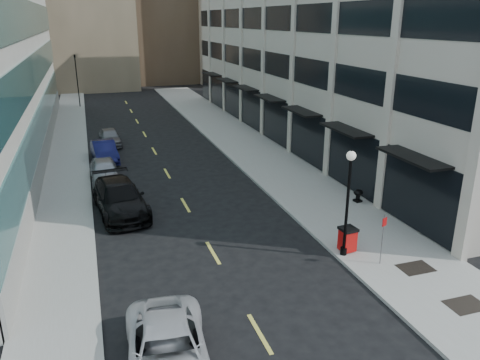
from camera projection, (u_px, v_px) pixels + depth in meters
sidewalk_right at (270, 162)px, 33.98m from camera, size 5.00×80.00×0.15m
sidewalk_left at (66, 182)px, 29.85m from camera, size 3.00×80.00×0.15m
building_right at (344, 31)px, 40.13m from camera, size 15.30×46.50×18.25m
skyline_tan_far at (17, 12)px, 76.15m from camera, size 12.00×14.00×22.00m
skyline_stone at (226, 18)px, 75.14m from camera, size 10.00×14.00×20.00m
grate_mid at (466, 305)px, 16.92m from camera, size 1.40×1.00×0.01m
grate_far at (416, 268)px, 19.44m from camera, size 1.40×1.00×0.01m
road_centerline at (175, 188)px, 29.10m from camera, size 0.15×68.20×0.01m
traffic_signal at (75, 58)px, 53.44m from camera, size 0.66×0.66×6.98m
car_white_van at (168, 353)px, 13.66m from camera, size 2.92×5.46×1.46m
car_black_pickup at (120, 198)px, 25.08m from camera, size 3.02×6.11×1.71m
car_silver_sedan at (104, 171)px, 29.88m from camera, size 1.86×4.43×1.50m
car_blue_sedan at (104, 151)px, 34.27m from camera, size 1.94×4.64×1.49m
car_grey_sedan at (110, 137)px, 38.68m from camera, size 1.83×4.19×1.40m
trash_bin at (347, 238)px, 20.69m from camera, size 0.76×0.82×1.13m
lamppost at (348, 194)px, 19.65m from camera, size 0.40×0.40×4.82m
sign_post at (383, 232)px, 19.31m from camera, size 0.26×0.12×2.26m
urn_planter at (358, 194)px, 26.37m from camera, size 0.52×0.52×0.72m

